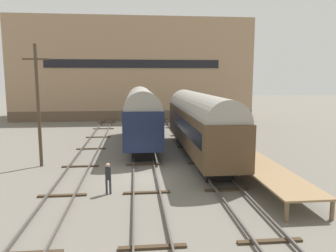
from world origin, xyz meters
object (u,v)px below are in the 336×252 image
(train_car_brown, at_px, (199,121))
(utility_pole, at_px, (38,104))
(bench, at_px, (237,144))
(person_worker, at_px, (108,175))
(train_car_navy, at_px, (141,113))

(train_car_brown, relative_size, utility_pole, 2.01)
(bench, bearing_deg, person_worker, -147.75)
(person_worker, bearing_deg, bench, 32.25)
(train_car_brown, height_order, utility_pole, utility_pole)
(utility_pole, bearing_deg, train_car_navy, 42.21)
(train_car_brown, height_order, person_worker, train_car_brown)
(person_worker, xyz_separation_m, utility_pole, (-5.32, 6.40, 3.46))
(bench, distance_m, person_worker, 10.76)
(train_car_navy, height_order, bench, train_car_navy)
(train_car_navy, xyz_separation_m, person_worker, (-2.10, -13.13, -2.01))
(bench, distance_m, utility_pole, 14.74)
(train_car_navy, height_order, utility_pole, utility_pole)
(train_car_brown, height_order, bench, train_car_brown)
(bench, relative_size, person_worker, 0.79)
(train_car_navy, relative_size, utility_pole, 1.73)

